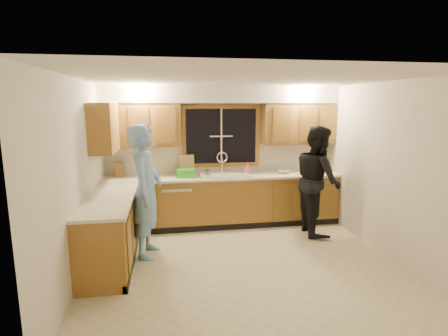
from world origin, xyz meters
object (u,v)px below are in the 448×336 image
(dishwasher, at_px, (177,205))
(knife_block, at_px, (119,170))
(dish_crate, at_px, (187,173))
(soap_bottle, at_px, (247,169))
(stove, at_px, (104,247))
(bowl, at_px, (283,172))
(woman, at_px, (318,180))
(man, at_px, (146,191))
(sink, at_px, (224,178))

(dishwasher, relative_size, knife_block, 3.36)
(dish_crate, height_order, soap_bottle, soap_bottle)
(dishwasher, bearing_deg, dish_crate, -3.81)
(soap_bottle, bearing_deg, dish_crate, -176.26)
(stove, height_order, bowl, bowl)
(dish_crate, distance_m, soap_bottle, 1.11)
(knife_block, bearing_deg, dishwasher, -5.48)
(dishwasher, relative_size, woman, 0.44)
(man, xyz_separation_m, soap_bottle, (1.75, 1.15, 0.07))
(stove, bearing_deg, dishwasher, 62.31)
(woman, height_order, soap_bottle, woman)
(woman, bearing_deg, knife_block, 79.42)
(stove, relative_size, soap_bottle, 4.42)
(soap_bottle, bearing_deg, woman, -33.23)
(sink, height_order, soap_bottle, sink)
(sink, bearing_deg, stove, -134.61)
(woman, distance_m, bowl, 0.77)
(sink, distance_m, dishwasher, 0.96)
(dishwasher, xyz_separation_m, soap_bottle, (1.29, 0.06, 0.61))
(dish_crate, relative_size, bowl, 1.29)
(dishwasher, bearing_deg, man, -112.64)
(sink, bearing_deg, knife_block, 174.90)
(woman, bearing_deg, man, 102.46)
(man, bearing_deg, dishwasher, -13.33)
(woman, distance_m, soap_bottle, 1.27)
(sink, relative_size, man, 0.45)
(woman, relative_size, bowl, 7.73)
(knife_block, relative_size, bowl, 1.02)
(bowl, bearing_deg, man, -154.91)
(bowl, bearing_deg, dish_crate, -178.36)
(dishwasher, distance_m, bowl, 2.04)
(stove, height_order, knife_block, knife_block)
(sink, height_order, dishwasher, sink)
(stove, distance_m, woman, 3.53)
(sink, bearing_deg, soap_bottle, 5.93)
(stove, xyz_separation_m, man, (0.49, 0.72, 0.50))
(woman, bearing_deg, dishwasher, 78.03)
(dish_crate, height_order, bowl, dish_crate)
(soap_bottle, bearing_deg, stove, -140.14)
(dish_crate, distance_m, bowl, 1.78)
(knife_block, bearing_deg, sink, -0.29)
(woman, relative_size, soap_bottle, 9.05)
(sink, bearing_deg, bowl, 1.25)
(sink, relative_size, woman, 0.47)
(dish_crate, bearing_deg, knife_block, 170.71)
(dishwasher, xyz_separation_m, knife_block, (-0.98, 0.18, 0.63))
(sink, height_order, knife_block, sink)
(knife_block, bearing_deg, stove, -84.27)
(knife_block, height_order, soap_bottle, knife_block)
(man, bearing_deg, knife_block, 31.73)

